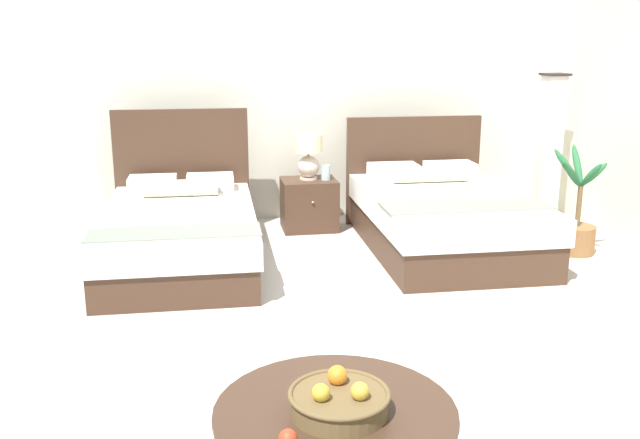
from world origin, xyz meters
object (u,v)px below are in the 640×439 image
table_lamp (309,154)px  bed_near_corner (442,217)px  fruit_bowl (339,400)px  potted_palm (576,226)px  loose_apple (288,439)px  nightstand (309,204)px  floor_lamp_corner (549,150)px  coffee_table (335,432)px  bed_near_window (180,230)px  vase (326,173)px

table_lamp → bed_near_corner: bearing=-38.8°
table_lamp → fruit_bowl: bearing=-97.2°
potted_palm → loose_apple: bearing=-132.6°
nightstand → fruit_bowl: (-0.53, -4.15, 0.22)m
fruit_bowl → floor_lamp_corner: bearing=53.7°
floor_lamp_corner → coffee_table: bearing=-126.6°
floor_lamp_corner → table_lamp: bearing=175.4°
nightstand → potted_palm: potted_palm is taller
potted_palm → bed_near_window: bearing=174.0°
nightstand → loose_apple: (-0.76, -4.35, 0.20)m
floor_lamp_corner → bed_near_window: bearing=-169.8°
bed_near_corner → vase: (-0.91, 0.80, 0.28)m
vase → fruit_bowl: (-0.69, -4.11, -0.10)m
table_lamp → fruit_bowl: 4.21m
coffee_table → table_lamp: bearing=82.6°
bed_near_window → loose_apple: size_ratio=30.36×
nightstand → potted_palm: 2.47m
fruit_bowl → potted_palm: 4.02m
fruit_bowl → vase: bearing=80.5°
potted_palm → fruit_bowl: bearing=-132.2°
bed_near_window → fruit_bowl: (0.69, -3.33, 0.20)m
bed_near_corner → floor_lamp_corner: size_ratio=1.40×
vase → nightstand: bearing=165.8°
nightstand → table_lamp: table_lamp is taller
coffee_table → fruit_bowl: size_ratio=2.41×
loose_apple → potted_palm: size_ratio=0.08×
floor_lamp_corner → potted_palm: (-0.22, -1.01, -0.50)m
bed_near_window → vase: (1.38, 0.78, 0.30)m
vase → potted_palm: size_ratio=0.15×
fruit_bowl → floor_lamp_corner: floor_lamp_corner is taller
nightstand → coffee_table: nightstand is taller
floor_lamp_corner → vase: bearing=176.6°
bed_near_window → coffee_table: bed_near_window is taller
bed_near_corner → table_lamp: 1.44m
coffee_table → loose_apple: (-0.22, -0.23, 0.14)m
nightstand → vase: vase is taller
coffee_table → potted_palm: size_ratio=1.02×
table_lamp → fruit_bowl: size_ratio=1.10×
bed_near_corner → nightstand: bed_near_corner is taller
vase → loose_apple: 4.41m
fruit_bowl → bed_near_window: bearing=101.7°
nightstand → coffee_table: (-0.54, -4.12, 0.06)m
loose_apple → potted_palm: (2.92, 3.18, -0.20)m
table_lamp → coffee_table: (-0.54, -4.14, -0.43)m
bed_near_corner → fruit_bowl: bearing=-115.7°
bed_near_corner → coffee_table: 3.66m
coffee_table → potted_palm: bearing=47.4°
nightstand → table_lamp: bearing=90.0°
bed_near_window → coffee_table: 3.37m
loose_apple → floor_lamp_corner: floor_lamp_corner is taller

